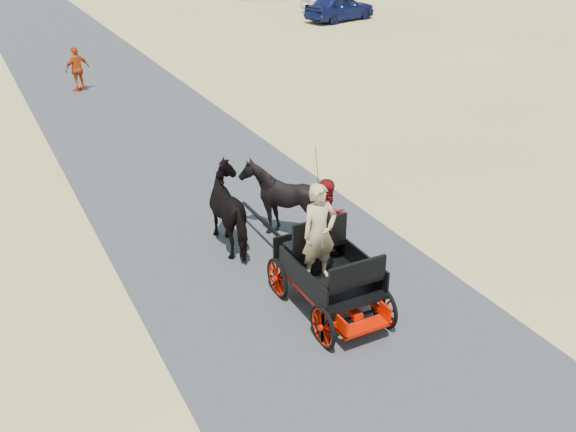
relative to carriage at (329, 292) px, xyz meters
name	(u,v)px	position (x,y,z in m)	size (l,w,h in m)	color
ground	(266,254)	(-0.15, 2.33, -0.36)	(140.00, 140.00, 0.00)	tan
road	(266,254)	(-0.15, 2.33, -0.35)	(6.00, 140.00, 0.01)	#38383A
carriage	(329,292)	(0.00, 0.00, 0.00)	(1.30, 2.40, 0.72)	black
horse_left	(235,210)	(-0.55, 3.00, 0.49)	(0.91, 2.01, 1.70)	black
horse_right	(281,199)	(0.55, 3.00, 0.49)	(1.37, 1.54, 1.70)	black
driver_man	(319,233)	(-0.20, 0.05, 1.26)	(0.66, 0.43, 1.80)	tan
passenger_woman	(328,219)	(0.30, 0.60, 1.15)	(0.77, 0.60, 1.58)	#660C0F
pedestrian	(77,69)	(-1.09, 16.82, 0.50)	(1.01, 0.42, 1.73)	#C94417
car_a	(340,7)	(15.69, 25.11, 0.41)	(1.83, 4.54, 1.55)	navy
car_b	(330,1)	(16.97, 28.40, 0.27)	(1.33, 3.83, 1.26)	#B2B2B7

